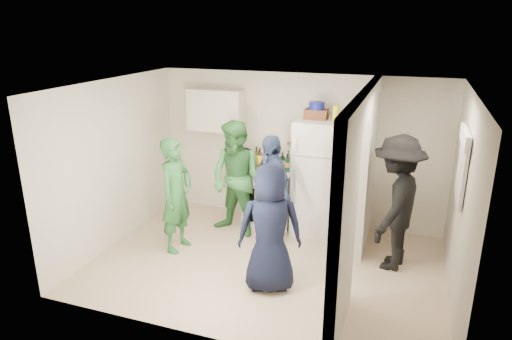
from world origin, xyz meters
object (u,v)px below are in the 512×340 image
Objects in this scene: person_navy at (270,228)px; blue_bowl at (317,105)px; fridge at (319,177)px; person_green_left at (176,195)px; yellow_cup_stack_top at (336,114)px; stove at (270,196)px; person_nook at (396,203)px; wicker_basket at (316,114)px; person_denim at (271,190)px; person_green_center at (237,179)px.

blue_bowl is at bearing -113.19° from person_navy.
fridge is 2.26m from person_green_left.
fridge is at bearing -26.57° from blue_bowl.
stove is at bearing 172.91° from yellow_cup_stack_top.
person_green_left is (-2.06, -1.21, -1.11)m from yellow_cup_stack_top.
person_nook is (2.03, -0.81, 0.45)m from stove.
yellow_cup_stack_top is at bearing -53.77° from person_green_left.
person_denim is at bearing -124.94° from wicker_basket.
yellow_cup_stack_top reaches higher than wicker_basket.
wicker_basket is 0.21× the size of person_navy.
person_green_left is 1.72m from person_navy.
blue_bowl is at bearing 98.97° from person_denim.
yellow_cup_stack_top is at bearing -25.11° from blue_bowl.
person_green_center is (-1.09, -0.59, -1.00)m from wicker_basket.
person_green_center is 0.98× the size of person_nook.
wicker_basket is 2.45m from person_green_left.
person_nook is at bearing -74.32° from person_green_left.
person_navy is at bearing -39.31° from person_green_center.
blue_bowl is (-0.10, 0.05, 1.13)m from fridge.
wicker_basket reaches higher than stove.
yellow_cup_stack_top reaches higher than stove.
fridge is 1.08× the size of person_green_left.
person_denim is (1.24, 0.65, 0.00)m from person_green_left.
wicker_basket is at bearing 43.06° from person_green_center.
fridge is 7.70× the size of blue_bowl.
fridge reaches higher than person_green_left.
person_nook is at bearing -34.39° from yellow_cup_stack_top.
blue_bowl is at bearing 154.89° from yellow_cup_stack_top.
stove is 1.73m from blue_bowl.
fridge is 5.28× the size of wicker_basket.
person_nook is at bearing 9.00° from person_green_center.
yellow_cup_stack_top reaches higher than person_green_left.
person_denim is (-0.49, -0.71, -1.19)m from blue_bowl.
person_navy is (0.98, -1.34, -0.09)m from person_green_center.
person_green_center is 2.42m from person_nook.
yellow_cup_stack_top is at bearing -123.51° from person_navy.
person_denim is at bearing -145.58° from yellow_cup_stack_top.
blue_bowl reaches higher than person_navy.
wicker_basket is 0.19× the size of person_green_center.
person_green_left and person_denim have the same top height.
yellow_cup_stack_top reaches higher than person_green_center.
person_navy is (-0.44, -1.78, -1.14)m from yellow_cup_stack_top.
yellow_cup_stack_top reaches higher than person_denim.
stove is 0.93m from fridge.
wicker_basket is 0.13m from blue_bowl.
person_nook is (1.31, -0.83, -0.98)m from wicker_basket.
fridge is 1.44m from person_nook.
person_green_center is at bearing -122.79° from stove.
blue_bowl is 0.96× the size of yellow_cup_stack_top.
blue_bowl is at bearing 0.00° from wicker_basket.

